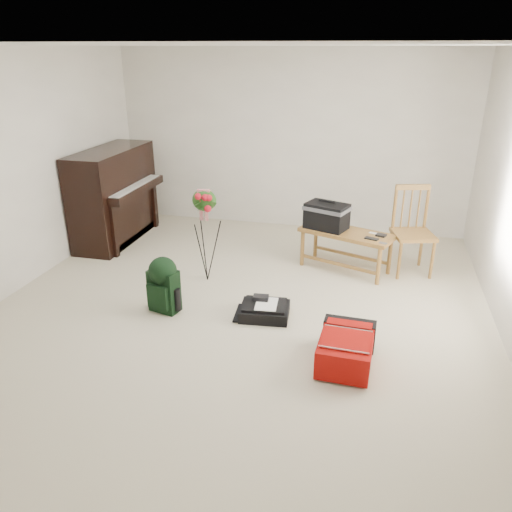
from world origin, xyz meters
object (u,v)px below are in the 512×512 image
(red_suitcase, at_px, (346,346))
(flower_stand, at_px, (206,236))
(piano, at_px, (115,197))
(bench, at_px, (332,223))
(green_backpack, at_px, (163,282))
(black_duffel, at_px, (265,310))
(dining_chair, at_px, (413,232))

(red_suitcase, distance_m, flower_stand, 2.12)
(piano, distance_m, red_suitcase, 4.02)
(bench, xyz_separation_m, green_backpack, (-1.51, -1.45, -0.27))
(piano, bearing_deg, bench, -6.25)
(piano, xyz_separation_m, black_duffel, (2.47, -1.65, -0.53))
(piano, xyz_separation_m, red_suitcase, (3.31, -2.22, -0.45))
(dining_chair, xyz_separation_m, green_backpack, (-2.44, -1.61, -0.18))
(green_backpack, height_order, flower_stand, flower_stand)
(green_backpack, bearing_deg, piano, 142.93)
(black_duffel, relative_size, flower_stand, 0.46)
(piano, bearing_deg, black_duffel, -33.73)
(piano, xyz_separation_m, dining_chair, (3.90, -0.16, -0.10))
(piano, height_order, red_suitcase, piano)
(red_suitcase, height_order, green_backpack, green_backpack)
(dining_chair, relative_size, black_duffel, 2.00)
(flower_stand, bearing_deg, dining_chair, 11.71)
(piano, distance_m, dining_chair, 3.91)
(piano, distance_m, bench, 2.99)
(green_backpack, xyz_separation_m, flower_stand, (0.18, 0.79, 0.22))
(dining_chair, bearing_deg, piano, 161.92)
(bench, xyz_separation_m, flower_stand, (-1.33, -0.65, -0.05))
(bench, height_order, green_backpack, bench)
(bench, distance_m, green_backpack, 2.11)
(red_suitcase, xyz_separation_m, flower_stand, (-1.68, 1.24, 0.39))
(piano, relative_size, bench, 1.29)
(bench, xyz_separation_m, dining_chair, (0.93, 0.17, -0.09))
(bench, height_order, dining_chair, dining_chair)
(bench, relative_size, green_backpack, 2.00)
(black_duffel, distance_m, flower_stand, 1.17)
(dining_chair, bearing_deg, flower_stand, -175.85)
(black_duffel, bearing_deg, bench, 63.48)
(bench, bearing_deg, piano, -166.05)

